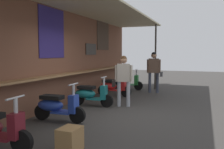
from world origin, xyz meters
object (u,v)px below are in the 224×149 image
object	(u,v)px
scooter_teal	(90,94)
shopper_browsing	(123,76)
merchandise_crate	(70,139)
scooter_blue	(56,106)
scooter_green	(126,81)
scooter_red	(112,86)
shopper_with_handbag	(154,68)

from	to	relation	value
scooter_teal	shopper_browsing	xyz separation A→B (m)	(0.33, -1.01, 0.59)
scooter_teal	merchandise_crate	bearing A→B (deg)	-72.03
scooter_teal	shopper_browsing	size ratio (longest dim) A/B	0.87
scooter_blue	scooter_green	xyz separation A→B (m)	(5.82, -0.00, 0.00)
merchandise_crate	scooter_red	bearing A→B (deg)	13.20
scooter_blue	shopper_with_handbag	xyz separation A→B (m)	(5.35, -1.39, 0.69)
scooter_teal	shopper_with_handbag	world-z (taller)	shopper_with_handbag
scooter_red	shopper_browsing	world-z (taller)	shopper_browsing
scooter_blue	shopper_with_handbag	bearing A→B (deg)	73.61
scooter_red	scooter_blue	bearing A→B (deg)	-88.44
shopper_with_handbag	merchandise_crate	world-z (taller)	shopper_with_handbag
scooter_teal	scooter_green	xyz separation A→B (m)	(3.91, -0.00, 0.00)
shopper_with_handbag	merchandise_crate	bearing A→B (deg)	176.00
scooter_teal	merchandise_crate	world-z (taller)	scooter_teal
scooter_blue	shopper_browsing	bearing A→B (deg)	63.88
scooter_blue	scooter_teal	xyz separation A→B (m)	(1.91, -0.00, 0.00)
shopper_browsing	scooter_red	bearing A→B (deg)	-164.73
scooter_teal	merchandise_crate	distance (m)	3.71
merchandise_crate	shopper_with_handbag	bearing A→B (deg)	-0.79
scooter_blue	scooter_teal	world-z (taller)	same
shopper_browsing	merchandise_crate	bearing A→B (deg)	-11.06
scooter_green	shopper_with_handbag	xyz separation A→B (m)	(-0.47, -1.39, 0.69)
scooter_teal	scooter_red	world-z (taller)	same
shopper_browsing	scooter_teal	bearing A→B (deg)	-87.18
scooter_green	shopper_browsing	xyz separation A→B (m)	(-3.58, -1.01, 0.59)
shopper_with_handbag	scooter_green	bearing A→B (deg)	68.11
shopper_browsing	merchandise_crate	distance (m)	3.89
shopper_with_handbag	scooter_teal	bearing A→B (deg)	154.80
scooter_blue	shopper_browsing	world-z (taller)	shopper_browsing
scooter_green	merchandise_crate	bearing A→B (deg)	-83.48
scooter_red	shopper_with_handbag	size ratio (longest dim) A/B	0.80
scooter_red	shopper_with_handbag	distance (m)	2.09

